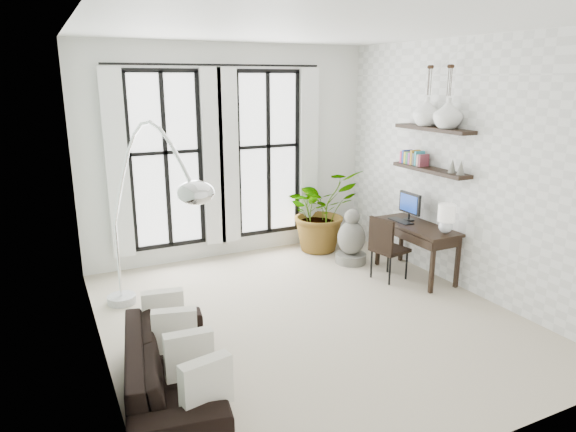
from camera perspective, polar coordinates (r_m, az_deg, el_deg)
floor at (r=6.13m, az=2.22°, el=-11.06°), size 5.00×5.00×0.00m
ceiling at (r=5.53m, az=2.58°, el=20.26°), size 5.00×5.00×0.00m
wall_left at (r=4.97m, az=-21.06°, el=1.29°), size 0.00×5.00×5.00m
wall_right at (r=6.96m, az=18.99°, el=5.17°), size 0.00×5.00×5.00m
wall_back at (r=7.87m, az=-6.36°, el=6.96°), size 4.50×0.00×4.50m
windows at (r=7.74m, az=-7.58°, el=6.49°), size 3.26×0.13×2.65m
wall_shelves at (r=7.20m, az=15.46°, el=6.79°), size 0.25×1.30×0.60m
sofa at (r=4.73m, az=-12.80°, el=-16.10°), size 1.04×2.00×0.56m
throw_pillows at (r=4.64m, az=-11.73°, el=-13.54°), size 0.40×1.52×0.40m
plant at (r=8.22m, az=3.64°, el=0.68°), size 1.32×1.19×1.32m
desk at (r=7.24m, az=14.40°, el=-1.40°), size 0.53×1.26×1.14m
desk_chair at (r=7.11m, az=10.82°, el=-3.15°), size 0.49×0.49×0.89m
arc_lamp at (r=5.26m, az=-15.58°, el=4.81°), size 0.73×2.47×2.32m
buddha at (r=7.74m, az=7.05°, el=-2.71°), size 0.46×0.46×0.83m
vase_a at (r=6.94m, az=17.37°, el=10.83°), size 0.37×0.37×0.38m
vase_b at (r=7.23m, az=15.18°, el=11.13°), size 0.37×0.37×0.38m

